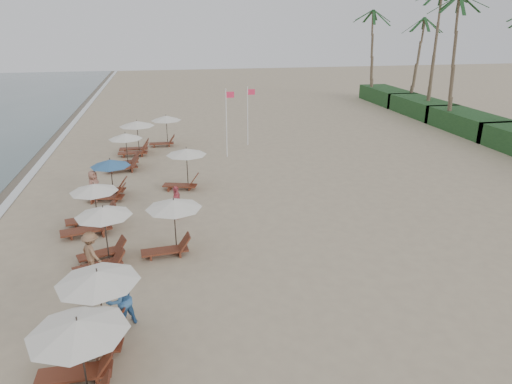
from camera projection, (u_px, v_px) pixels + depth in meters
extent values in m
plane|color=tan|center=(273.00, 315.00, 14.75)|extent=(160.00, 160.00, 0.00)
cube|color=#193D1C|center=(468.00, 122.00, 38.73)|extent=(3.20, 8.00, 1.60)
cube|color=#193D1C|center=(421.00, 107.00, 45.63)|extent=(3.20, 8.00, 1.60)
cube|color=#193D1C|center=(387.00, 96.00, 52.52)|extent=(3.20, 8.00, 1.60)
cylinder|color=brown|center=(458.00, 66.00, 38.10)|extent=(0.36, 0.36, 10.60)
cylinder|color=brown|center=(434.00, 56.00, 42.91)|extent=(0.36, 0.36, 11.40)
cylinder|color=brown|center=(413.00, 65.00, 48.27)|extent=(0.36, 0.36, 9.00)
cylinder|color=brown|center=(376.00, 57.00, 52.58)|extent=(0.36, 0.36, 9.80)
cylinder|color=black|center=(83.00, 359.00, 11.25)|extent=(0.05, 0.05, 2.14)
cone|color=silver|center=(78.00, 326.00, 10.91)|extent=(2.43, 2.43, 0.35)
cylinder|color=black|center=(102.00, 308.00, 13.19)|extent=(0.05, 0.05, 2.24)
cone|color=silver|center=(97.00, 277.00, 12.84)|extent=(2.35, 2.35, 0.35)
cylinder|color=black|center=(106.00, 237.00, 17.45)|extent=(0.05, 0.05, 2.29)
cone|color=silver|center=(103.00, 211.00, 17.08)|extent=(2.11, 2.11, 0.35)
cylinder|color=black|center=(96.00, 208.00, 20.45)|extent=(0.05, 0.05, 2.09)
cone|color=silver|center=(94.00, 188.00, 20.12)|extent=(2.09, 2.09, 0.35)
cylinder|color=black|center=(112.00, 179.00, 24.23)|extent=(0.05, 0.05, 2.01)
cone|color=#336497|center=(110.00, 163.00, 23.91)|extent=(2.06, 2.06, 0.35)
cylinder|color=black|center=(127.00, 152.00, 28.89)|extent=(0.05, 0.05, 2.22)
cone|color=silver|center=(125.00, 136.00, 28.54)|extent=(2.08, 2.08, 0.35)
cylinder|color=black|center=(138.00, 138.00, 32.16)|extent=(0.05, 0.05, 2.27)
cone|color=silver|center=(137.00, 124.00, 31.80)|extent=(2.40, 2.40, 0.35)
cylinder|color=black|center=(175.00, 227.00, 18.49)|extent=(0.05, 0.05, 2.15)
cone|color=silver|center=(174.00, 204.00, 18.15)|extent=(2.24, 2.24, 0.35)
cylinder|color=black|center=(187.00, 169.00, 25.76)|extent=(0.05, 0.05, 2.15)
cone|color=silver|center=(186.00, 152.00, 25.42)|extent=(2.24, 2.24, 0.35)
cylinder|color=black|center=(167.00, 131.00, 34.53)|extent=(0.05, 0.05, 2.15)
cone|color=silver|center=(166.00, 118.00, 34.19)|extent=(2.24, 2.24, 0.35)
imported|color=tan|center=(90.00, 341.00, 12.17)|extent=(0.72, 0.55, 1.78)
imported|color=#34659D|center=(120.00, 299.00, 13.89)|extent=(1.18, 1.16, 1.92)
imported|color=#906849|center=(92.00, 253.00, 16.90)|extent=(1.15, 1.23, 1.67)
imported|color=#CE525F|center=(177.00, 202.00, 21.74)|extent=(0.66, 1.01, 1.60)
imported|color=#A56C59|center=(94.00, 186.00, 23.84)|extent=(0.85, 0.95, 1.63)
cylinder|color=silver|center=(226.00, 124.00, 31.06)|extent=(0.08, 0.08, 4.63)
cube|color=#E82B52|center=(230.00, 95.00, 30.45)|extent=(0.55, 0.02, 0.40)
cylinder|color=silver|center=(248.00, 116.00, 34.10)|extent=(0.08, 0.08, 4.36)
cube|color=#E82B52|center=(251.00, 92.00, 33.53)|extent=(0.55, 0.02, 0.40)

